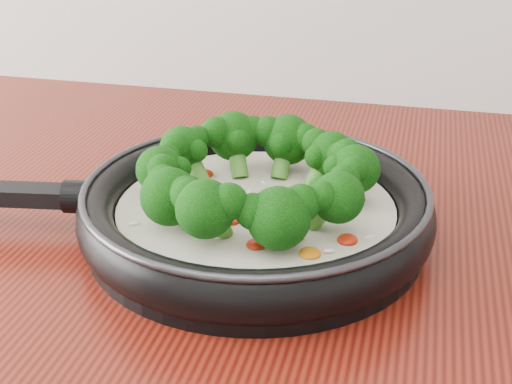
# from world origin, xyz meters

# --- Properties ---
(skillet) EXTENTS (0.57, 0.40, 0.10)m
(skillet) POSITION_xyz_m (-0.01, 1.04, 0.94)
(skillet) COLOR black
(skillet) RESTS_ON counter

